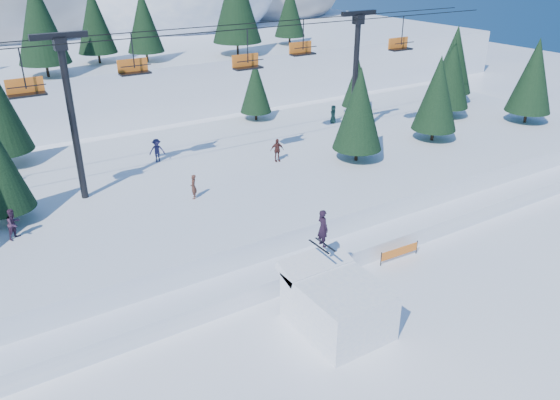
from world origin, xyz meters
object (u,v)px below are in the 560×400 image
chairlift (220,74)px  banner_far (432,218)px  jump_kicker (336,302)px  banner_near (399,252)px

chairlift → banner_far: size_ratio=17.50×
banner_far → jump_kicker: bearing=-157.0°
jump_kicker → chairlift: size_ratio=0.13×
banner_near → chairlift: bearing=109.1°
jump_kicker → banner_far: size_ratio=2.20×
jump_kicker → banner_far: (12.12, 5.14, -0.86)m
chairlift → banner_far: bearing=-49.8°
jump_kicker → banner_near: size_ratio=2.02×
banner_near → banner_far: bearing=23.1°
jump_kicker → banner_far: jump_kicker is taller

